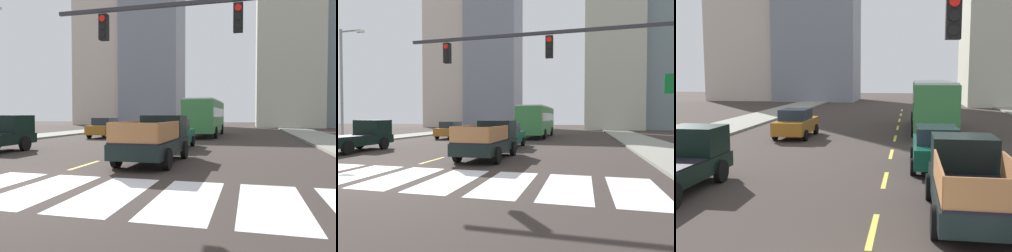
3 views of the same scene
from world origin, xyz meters
The scene contains 28 objects.
ground_plane centered at (0.00, 0.00, 0.00)m, with size 160.00×160.00×0.00m, color #362E2A.
sidewalk_right centered at (12.03, 18.00, 0.07)m, with size 3.70×110.00×0.15m, color gray.
sidewalk_left centered at (-12.03, 18.00, 0.07)m, with size 3.70×110.00×0.15m, color gray.
crosswalk_stripe_4 centered at (-0.97, 0.00, 0.00)m, with size 1.47×3.84×0.01m, color white.
crosswalk_stripe_5 centered at (0.97, 0.00, 0.00)m, with size 1.47×3.84×0.01m, color white.
crosswalk_stripe_6 centered at (2.90, 0.00, 0.00)m, with size 1.47×3.84×0.01m, color white.
crosswalk_stripe_7 centered at (4.84, 0.00, 0.00)m, with size 1.47×3.84×0.01m, color white.
crosswalk_stripe_8 centered at (6.78, 0.00, 0.00)m, with size 1.47×3.84×0.01m, color white.
crosswalk_stripe_9 centered at (8.71, 0.00, 0.00)m, with size 1.47×3.84×0.01m, color white.
lane_dash_0 centered at (0.00, 4.00, 0.00)m, with size 0.16×2.40×0.01m, color gold.
lane_dash_1 centered at (0.00, 9.00, 0.00)m, with size 0.16×2.40×0.01m, color gold.
lane_dash_2 centered at (0.00, 14.00, 0.00)m, with size 0.16×2.40×0.01m, color gold.
lane_dash_3 centered at (0.00, 19.00, 0.00)m, with size 0.16×2.40×0.01m, color gold.
lane_dash_4 centered at (0.00, 24.00, 0.00)m, with size 0.16×2.40×0.01m, color gold.
lane_dash_5 centered at (0.00, 29.00, 0.00)m, with size 0.16×2.40×0.01m, color gold.
lane_dash_6 centered at (0.00, 34.00, 0.00)m, with size 0.16×2.40×0.01m, color gold.
lane_dash_7 centered at (0.00, 39.00, 0.00)m, with size 0.16×2.40×0.01m, color gold.
pickup_stakebed centered at (2.45, 5.70, 0.94)m, with size 2.18×5.20×1.96m.
pickup_dark centered at (-6.66, 6.70, 0.92)m, with size 2.18×5.20×1.96m.
city_bus centered at (2.29, 22.66, 1.95)m, with size 2.72×10.80×3.32m.
sedan_mid centered at (1.91, 11.22, 0.86)m, with size 2.02×4.40×1.72m.
sedan_near_left centered at (-5.94, 18.58, 0.86)m, with size 2.02×4.40×1.72m.
traffic_signal_gantry centered at (7.19, 2.39, 4.27)m, with size 10.88×0.27×6.00m.
streetlight_left centered at (-10.94, 9.87, 4.97)m, with size 2.20×0.28×9.00m.
tower_tall_centre centered at (21.38, 48.79, 21.13)m, with size 10.03×7.09×42.27m, color gray.
block_mid_left centered at (-22.97, 54.88, 16.08)m, with size 10.61×8.36×32.15m, color beige.
block_mid_right centered at (12.19, 48.87, 12.64)m, with size 9.79×11.08×25.28m, color beige.
block_low_left centered at (-12.42, 54.26, 17.57)m, with size 11.35×8.76×35.15m, color gray.
Camera 2 is at (7.24, -9.08, 2.11)m, focal length 31.44 mm.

